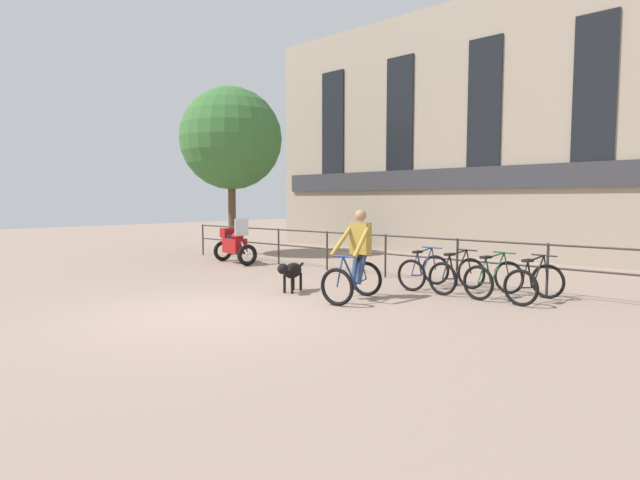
{
  "coord_description": "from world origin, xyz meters",
  "views": [
    {
      "loc": [
        6.81,
        -4.85,
        1.87
      ],
      "look_at": [
        -0.05,
        2.86,
        1.05
      ],
      "focal_mm": 28.0,
      "sensor_mm": 36.0,
      "label": 1
    }
  ],
  "objects_px": {
    "dog": "(291,271)",
    "parked_bicycle_mid_left": "(457,275)",
    "cyclist_with_bike": "(356,259)",
    "parked_bicycle_mid_right": "(494,279)",
    "parked_bicycle_near_lamp": "(424,271)",
    "parked_motorcycle": "(234,244)",
    "parked_bicycle_far_end": "(535,283)"
  },
  "relations": [
    {
      "from": "dog",
      "to": "parked_bicycle_mid_right",
      "type": "xyz_separation_m",
      "value": [
        3.28,
        2.28,
        -0.08
      ]
    },
    {
      "from": "cyclist_with_bike",
      "to": "parked_bicycle_mid_left",
      "type": "xyz_separation_m",
      "value": [
        1.08,
        1.98,
        -0.41
      ]
    },
    {
      "from": "cyclist_with_bike",
      "to": "parked_bicycle_near_lamp",
      "type": "distance_m",
      "value": 2.05
    },
    {
      "from": "cyclist_with_bike",
      "to": "parked_motorcycle",
      "type": "height_order",
      "value": "cyclist_with_bike"
    },
    {
      "from": "parked_bicycle_near_lamp",
      "to": "parked_bicycle_far_end",
      "type": "height_order",
      "value": "same"
    },
    {
      "from": "parked_bicycle_mid_left",
      "to": "dog",
      "type": "bearing_deg",
      "value": 48.27
    },
    {
      "from": "cyclist_with_bike",
      "to": "parked_bicycle_far_end",
      "type": "relative_size",
      "value": 1.43
    },
    {
      "from": "dog",
      "to": "parked_bicycle_mid_left",
      "type": "height_order",
      "value": "parked_bicycle_mid_left"
    },
    {
      "from": "parked_bicycle_mid_right",
      "to": "parked_bicycle_far_end",
      "type": "bearing_deg",
      "value": -170.25
    },
    {
      "from": "cyclist_with_bike",
      "to": "dog",
      "type": "distance_m",
      "value": 1.5
    },
    {
      "from": "dog",
      "to": "cyclist_with_bike",
      "type": "bearing_deg",
      "value": -5.27
    },
    {
      "from": "parked_bicycle_mid_left",
      "to": "parked_bicycle_near_lamp",
      "type": "bearing_deg",
      "value": 6.07
    },
    {
      "from": "parked_bicycle_near_lamp",
      "to": "parked_bicycle_mid_left",
      "type": "distance_m",
      "value": 0.77
    },
    {
      "from": "dog",
      "to": "parked_bicycle_mid_left",
      "type": "bearing_deg",
      "value": 25.27
    },
    {
      "from": "parked_bicycle_mid_left",
      "to": "parked_bicycle_mid_right",
      "type": "height_order",
      "value": "same"
    },
    {
      "from": "parked_motorcycle",
      "to": "parked_bicycle_mid_right",
      "type": "bearing_deg",
      "value": -79.73
    },
    {
      "from": "cyclist_with_bike",
      "to": "parked_bicycle_mid_left",
      "type": "distance_m",
      "value": 2.29
    },
    {
      "from": "cyclist_with_bike",
      "to": "dog",
      "type": "relative_size",
      "value": 1.67
    },
    {
      "from": "parked_bicycle_mid_left",
      "to": "parked_bicycle_far_end",
      "type": "relative_size",
      "value": 0.99
    },
    {
      "from": "parked_motorcycle",
      "to": "parked_bicycle_near_lamp",
      "type": "xyz_separation_m",
      "value": [
        6.35,
        0.05,
        -0.2
      ]
    },
    {
      "from": "cyclist_with_bike",
      "to": "parked_bicycle_mid_right",
      "type": "bearing_deg",
      "value": 38.72
    },
    {
      "from": "dog",
      "to": "parked_bicycle_mid_left",
      "type": "distance_m",
      "value": 3.39
    },
    {
      "from": "dog",
      "to": "parked_bicycle_far_end",
      "type": "xyz_separation_m",
      "value": [
        4.05,
        2.28,
        -0.08
      ]
    },
    {
      "from": "cyclist_with_bike",
      "to": "parked_bicycle_mid_right",
      "type": "relative_size",
      "value": 1.41
    },
    {
      "from": "parked_bicycle_mid_right",
      "to": "parked_bicycle_far_end",
      "type": "distance_m",
      "value": 0.77
    },
    {
      "from": "dog",
      "to": "parked_bicycle_far_end",
      "type": "bearing_deg",
      "value": 12.46
    },
    {
      "from": "parked_motorcycle",
      "to": "parked_bicycle_mid_left",
      "type": "xyz_separation_m",
      "value": [
        7.12,
        0.05,
        -0.2
      ]
    },
    {
      "from": "dog",
      "to": "parked_bicycle_near_lamp",
      "type": "relative_size",
      "value": 0.9
    },
    {
      "from": "parked_motorcycle",
      "to": "parked_bicycle_far_end",
      "type": "xyz_separation_m",
      "value": [
        8.65,
        0.05,
        -0.2
      ]
    },
    {
      "from": "dog",
      "to": "parked_bicycle_mid_right",
      "type": "bearing_deg",
      "value": 17.86
    },
    {
      "from": "parked_bicycle_mid_left",
      "to": "parked_bicycle_mid_right",
      "type": "distance_m",
      "value": 0.77
    },
    {
      "from": "dog",
      "to": "parked_bicycle_mid_right",
      "type": "relative_size",
      "value": 0.84
    }
  ]
}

